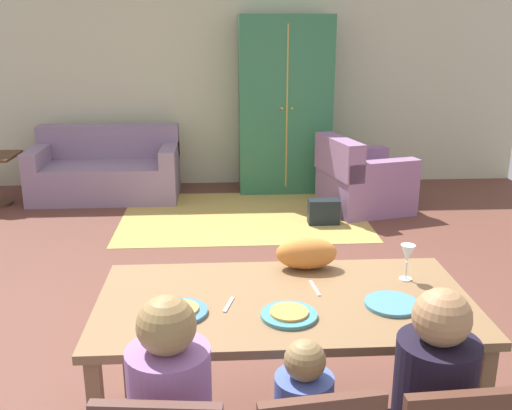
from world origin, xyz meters
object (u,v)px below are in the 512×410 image
at_px(cat, 306,253).
at_px(handbag, 324,212).
at_px(wine_glass, 407,255).
at_px(armchair, 361,181).
at_px(armoire, 284,105).
at_px(dining_table, 284,313).
at_px(plate_near_man, 180,312).
at_px(couch, 107,172).
at_px(plate_near_woman, 392,304).
at_px(plate_near_child, 289,315).

distance_m(cat, handbag, 3.04).
distance_m(wine_glass, armchair, 3.65).
height_order(cat, armoire, armoire).
bearing_deg(dining_table, armchair, 71.40).
xyz_separation_m(plate_near_man, wine_glass, (1.11, 0.30, 0.12)).
bearing_deg(plate_near_man, armoire, 78.53).
relative_size(cat, couch, 0.19).
relative_size(plate_near_man, plate_near_woman, 1.00).
distance_m(plate_near_child, couch, 4.89).
distance_m(wine_glass, handbag, 3.16).
bearing_deg(plate_near_child, dining_table, 90.00).
relative_size(wine_glass, armchair, 0.18).
bearing_deg(dining_table, couch, 110.72).
bearing_deg(plate_near_child, plate_near_man, 172.90).
bearing_deg(plate_near_man, couch, 104.66).
height_order(dining_table, plate_near_woman, plate_near_woman).
bearing_deg(wine_glass, handbag, 87.64).
xyz_separation_m(plate_near_man, plate_near_woman, (0.96, 0.02, 0.00)).
bearing_deg(armoire, plate_near_child, -95.71).
bearing_deg(armchair, handbag, -135.66).
distance_m(plate_near_child, cat, 0.56).
distance_m(plate_near_woman, handbag, 3.41).
xyz_separation_m(plate_near_man, couch, (-1.18, 4.52, -0.47)).
relative_size(cat, handbag, 1.00).
relative_size(dining_table, cat, 5.48).
xyz_separation_m(wine_glass, armoire, (-0.15, 4.44, 0.16)).
height_order(couch, handbag, couch).
bearing_deg(plate_near_woman, plate_near_man, -178.81).
xyz_separation_m(plate_near_child, handbag, (0.76, 3.42, -0.64)).
xyz_separation_m(plate_near_woman, wine_glass, (0.15, 0.28, 0.12)).
height_order(plate_near_woman, armchair, armchair).
distance_m(plate_near_child, plate_near_woman, 0.49).
xyz_separation_m(couch, handbag, (2.42, -1.16, -0.17)).
distance_m(wine_glass, couch, 4.84).
bearing_deg(wine_glass, couch, 118.55).
bearing_deg(dining_table, plate_near_child, -90.00).
distance_m(couch, armchair, 3.00).
bearing_deg(armchair, plate_near_child, -107.80).
relative_size(plate_near_woman, couch, 0.15).
relative_size(plate_near_child, plate_near_woman, 1.00).
bearing_deg(plate_near_man, dining_table, 13.98).
bearing_deg(armoire, armchair, -49.05).
bearing_deg(plate_near_woman, couch, 115.50).
height_order(dining_table, wine_glass, wine_glass).
bearing_deg(couch, wine_glass, -61.45).
xyz_separation_m(plate_near_woman, cat, (-0.33, 0.45, 0.08)).
bearing_deg(couch, cat, -65.86).
xyz_separation_m(couch, armoire, (2.14, 0.22, 0.75)).
relative_size(dining_table, armchair, 1.68).
relative_size(plate_near_man, handbag, 0.78).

